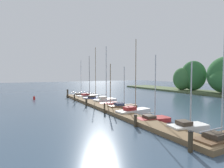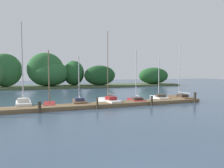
{
  "view_description": "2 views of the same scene",
  "coord_description": "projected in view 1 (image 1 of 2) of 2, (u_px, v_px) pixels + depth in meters",
  "views": [
    {
      "loc": [
        20.09,
        4.72,
        4.22
      ],
      "look_at": [
        -0.35,
        15.61,
        2.95
      ],
      "focal_mm": 30.07,
      "sensor_mm": 36.0,
      "label": 1
    },
    {
      "loc": [
        -2.75,
        -4.35,
        3.41
      ],
      "look_at": [
        4.83,
        16.46,
        2.09
      ],
      "focal_mm": 32.08,
      "sensor_mm": 36.0,
      "label": 2
    }
  ],
  "objects": [
    {
      "name": "sailboat_0",
      "position": [
        81.0,
        95.0,
        34.36
      ],
      "size": [
        1.83,
        3.44,
        6.73
      ],
      "rotation": [
        0.0,
        0.0,
        1.81
      ],
      "color": "white",
      "rests_on": "ground"
    },
    {
      "name": "sailboat_3",
      "position": [
        105.0,
        100.0,
        27.23
      ],
      "size": [
        1.61,
        3.53,
        8.16
      ],
      "rotation": [
        0.0,
        0.0,
        1.66
      ],
      "color": "white",
      "rests_on": "ground"
    },
    {
      "name": "dock_pier",
      "position": [
        104.0,
        107.0,
        22.47
      ],
      "size": [
        28.72,
        1.8,
        0.35
      ],
      "color": "brown",
      "rests_on": "ground"
    },
    {
      "name": "channel_buoy_0",
      "position": [
        34.0,
        98.0,
        30.36
      ],
      "size": [
        0.35,
        0.35,
        0.66
      ],
      "color": "red",
      "rests_on": "ground"
    },
    {
      "name": "mooring_piling_3",
      "position": [
        104.0,
        108.0,
        19.97
      ],
      "size": [
        0.21,
        0.21,
        1.09
      ],
      "color": "#4C3D28",
      "rests_on": "ground"
    },
    {
      "name": "sailboat_8",
      "position": [
        189.0,
        127.0,
        13.82
      ],
      "size": [
        1.71,
        3.24,
        5.11
      ],
      "rotation": [
        0.0,
        0.0,
        1.4
      ],
      "color": "white",
      "rests_on": "ground"
    },
    {
      "name": "sailboat_7",
      "position": [
        154.0,
        118.0,
        16.49
      ],
      "size": [
        1.72,
        3.22,
        5.87
      ],
      "rotation": [
        0.0,
        0.0,
        1.43
      ],
      "color": "maroon",
      "rests_on": "ground"
    },
    {
      "name": "mooring_piling_0",
      "position": [
        68.0,
        93.0,
        33.08
      ],
      "size": [
        0.32,
        0.32,
        1.47
      ],
      "color": "#3D3323",
      "rests_on": "ground"
    },
    {
      "name": "mooring_piling_2",
      "position": [
        86.0,
        103.0,
        24.3
      ],
      "size": [
        0.29,
        0.29,
        0.97
      ],
      "color": "#3D3323",
      "rests_on": "ground"
    },
    {
      "name": "sailboat_6",
      "position": [
        134.0,
        111.0,
        19.42
      ],
      "size": [
        1.55,
        4.16,
        7.74
      ],
      "rotation": [
        0.0,
        0.0,
        1.68
      ],
      "color": "white",
      "rests_on": "ground"
    },
    {
      "name": "sailboat_5",
      "position": [
        123.0,
        106.0,
        22.36
      ],
      "size": [
        1.56,
        3.58,
        5.07
      ],
      "rotation": [
        0.0,
        0.0,
        1.47
      ],
      "color": "brown",
      "rests_on": "ground"
    },
    {
      "name": "sailboat_9",
      "position": [
        220.0,
        139.0,
        11.28
      ],
      "size": [
        1.39,
        3.66,
        6.79
      ],
      "rotation": [
        0.0,
        0.0,
        1.55
      ],
      "color": "brown",
      "rests_on": "ground"
    },
    {
      "name": "sailboat_1",
      "position": [
        89.0,
        96.0,
        32.8
      ],
      "size": [
        1.75,
        4.27,
        7.31
      ],
      "rotation": [
        0.0,
        0.0,
        1.71
      ],
      "color": "white",
      "rests_on": "ground"
    },
    {
      "name": "mooring_piling_4",
      "position": [
        135.0,
        121.0,
        14.89
      ],
      "size": [
        0.29,
        0.29,
        0.97
      ],
      "color": "#3D3323",
      "rests_on": "ground"
    },
    {
      "name": "sailboat_2",
      "position": [
        95.0,
        98.0,
        29.91
      ],
      "size": [
        1.1,
        3.78,
        8.38
      ],
      "rotation": [
        0.0,
        0.0,
        1.53
      ],
      "color": "navy",
      "rests_on": "ground"
    },
    {
      "name": "sailboat_4",
      "position": [
        110.0,
        103.0,
        24.91
      ],
      "size": [
        1.2,
        2.83,
        5.53
      ],
      "rotation": [
        0.0,
        0.0,
        1.53
      ],
      "color": "maroon",
      "rests_on": "ground"
    },
    {
      "name": "mooring_piling_1",
      "position": [
        74.0,
        98.0,
        28.74
      ],
      "size": [
        0.23,
        0.23,
        1.06
      ],
      "color": "#3D3323",
      "rests_on": "ground"
    },
    {
      "name": "mooring_piling_5",
      "position": [
        190.0,
        141.0,
        10.07
      ],
      "size": [
        0.29,
        0.29,
        1.16
      ],
      "color": "#3D3323",
      "rests_on": "ground"
    }
  ]
}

